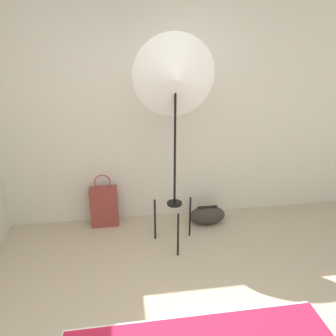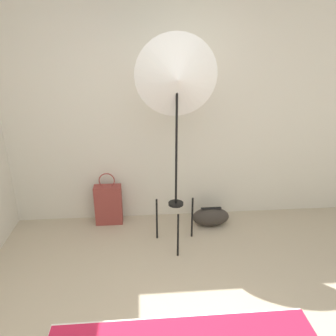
# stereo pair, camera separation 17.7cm
# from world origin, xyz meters

# --- Properties ---
(wall_back) EXTENTS (8.00, 0.05, 2.60)m
(wall_back) POSITION_xyz_m (0.00, 2.33, 1.30)
(wall_back) COLOR beige
(wall_back) RESTS_ON ground_plane
(photo_umbrella) EXTENTS (0.74, 0.35, 2.05)m
(photo_umbrella) POSITION_xyz_m (0.23, 1.69, 1.65)
(photo_umbrella) COLOR black
(photo_umbrella) RESTS_ON ground_plane
(tote_bag) EXTENTS (0.30, 0.14, 0.62)m
(tote_bag) POSITION_xyz_m (-0.49, 2.17, 0.24)
(tote_bag) COLOR brown
(tote_bag) RESTS_ON ground_plane
(duffel_bag) EXTENTS (0.42, 0.21, 0.22)m
(duffel_bag) POSITION_xyz_m (0.67, 2.02, 0.11)
(duffel_bag) COLOR #332D28
(duffel_bag) RESTS_ON ground_plane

